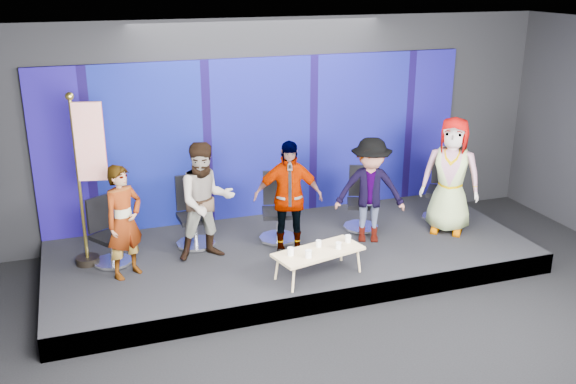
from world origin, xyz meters
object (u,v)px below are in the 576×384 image
at_px(flag_stand, 88,177).
at_px(chair_b, 194,223).
at_px(coffee_table, 318,252).
at_px(chair_d, 361,209).
at_px(chair_e, 443,198).
at_px(panelist_e, 451,176).
at_px(mug_e, 348,239).
at_px(panelist_c, 288,198).
at_px(mug_d, 338,246).
at_px(panelist_a, 124,222).
at_px(mug_a, 291,251).
at_px(chair_c, 278,218).
at_px(mug_b, 309,254).
at_px(panelist_d, 370,190).
at_px(mug_c, 319,244).
at_px(chair_a, 109,242).
at_px(panelist_b, 206,201).

bearing_deg(flag_stand, chair_b, 20.20).
bearing_deg(coffee_table, chair_d, 47.07).
distance_m(chair_b, chair_e, 4.06).
xyz_separation_m(panelist_e, mug_e, (-2.01, -0.68, -0.49)).
height_order(panelist_c, chair_d, panelist_c).
bearing_deg(mug_d, panelist_a, 161.49).
relative_size(chair_d, chair_e, 0.88).
xyz_separation_m(mug_a, flag_stand, (-2.39, 1.38, 0.85)).
distance_m(panelist_a, chair_c, 2.38).
distance_m(chair_b, mug_b, 2.08).
height_order(panelist_d, coffee_table, panelist_d).
distance_m(chair_b, panelist_d, 2.65).
xyz_separation_m(chair_e, mug_c, (-2.65, -1.17, 0.05)).
xyz_separation_m(panelist_e, flag_stand, (-5.28, 0.55, 0.37)).
bearing_deg(mug_c, chair_e, 23.74).
height_order(panelist_e, mug_d, panelist_e).
relative_size(coffee_table, flag_stand, 0.53).
bearing_deg(chair_e, chair_c, -143.80).
bearing_deg(mug_a, chair_d, 39.67).
xyz_separation_m(chair_b, chair_c, (1.24, -0.20, -0.00)).
height_order(chair_c, chair_d, chair_c).
distance_m(mug_c, flag_stand, 3.22).
distance_m(chair_d, mug_b, 2.12).
bearing_deg(chair_c, panelist_d, -6.86).
bearing_deg(chair_c, chair_d, 14.10).
distance_m(chair_a, mug_d, 3.17).
relative_size(chair_d, mug_e, 10.27).
height_order(panelist_b, mug_e, panelist_b).
distance_m(panelist_c, panelist_d, 1.29).
relative_size(chair_b, chair_e, 0.93).
xyz_separation_m(chair_c, panelist_d, (1.28, -0.49, 0.46)).
bearing_deg(chair_a, chair_b, -21.16).
bearing_deg(chair_b, panelist_d, -17.62).
xyz_separation_m(panelist_a, flag_stand, (-0.39, 0.51, 0.51)).
xyz_separation_m(panelist_a, mug_d, (2.67, -0.89, -0.35)).
distance_m(chair_e, mug_e, 2.49).
distance_m(chair_a, flag_stand, 0.98).
bearing_deg(chair_e, chair_b, -146.14).
height_order(panelist_c, panelist_d, panelist_c).
bearing_deg(panelist_b, chair_a, 167.30).
bearing_deg(chair_c, mug_d, -60.29).
bearing_deg(panelist_a, mug_a, -56.09).
distance_m(chair_c, coffee_table, 1.37).
bearing_deg(chair_b, panelist_b, -82.12).
xyz_separation_m(chair_b, panelist_d, (2.51, -0.70, 0.46)).
height_order(chair_a, panelist_c, panelist_c).
bearing_deg(chair_a, chair_e, -32.93).
bearing_deg(chair_a, panelist_e, -38.16).
height_order(panelist_b, panelist_c, panelist_b).
relative_size(chair_a, chair_b, 0.91).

